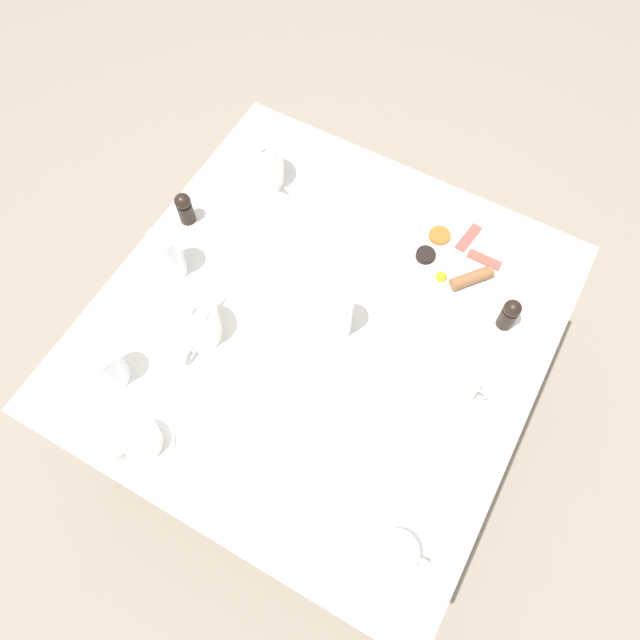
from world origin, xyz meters
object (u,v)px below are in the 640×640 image
Objects in this scene: water_glass_short at (337,313)px; knife_by_plate at (275,440)px; teacup_with_saucer_right at (142,441)px; fork_by_plate at (432,467)px; water_glass_tall at (107,365)px; spoon_for_tea at (275,280)px; creamer_jug at (464,387)px; teacup_with_saucer_left at (396,554)px; wine_glass_spare at (168,254)px; pepper_grinder at (509,314)px; salt_grinder at (185,208)px; teapot_near at (196,323)px; breakfast_plate at (454,261)px; teapot_far at (263,165)px.

knife_by_plate is (0.01, -0.31, -0.07)m from water_glass_short.
teacup_with_saucer_right reaches higher than fork_by_plate.
water_glass_tall is 0.91× the size of spoon_for_tea.
creamer_jug is at bearing -4.76° from spoon_for_tea.
teacup_with_saucer_left is 0.74m from water_glass_tall.
water_glass_tall is 0.53m from water_glass_short.
teacup_with_saucer_right is 0.50m from spoon_for_tea.
pepper_grinder is (0.78, 0.26, -0.02)m from wine_glass_spare.
teacup_with_saucer_left is at bearing -89.90° from pepper_grinder.
water_glass_tall reaches higher than creamer_jug.
water_glass_short is 1.01× the size of spoon_for_tea.
teacup_with_saucer_left is 1.36× the size of salt_grinder.
creamer_jug is 0.53m from spoon_for_tea.
knife_by_plate is (0.29, -0.14, -0.05)m from teapot_near.
breakfast_plate is 2.21× the size of water_glass_tall.
creamer_jug is (0.56, 0.45, 0.00)m from teacup_with_saucer_right.
fork_by_plate and spoon_for_tea have the same top height.
breakfast_plate is at bearing 60.43° from water_glass_short.
teapot_far is at bearing 156.91° from creamer_jug.
teacup_with_saucer_right reaches higher than knife_by_plate.
breakfast_plate is 0.86m from teacup_with_saucer_right.
creamer_jug is at bearing 26.46° from water_glass_tall.
wine_glass_spare is at bearing -69.12° from salt_grinder.
teacup_with_saucer_right is at bearing -51.85° from teapot_far.
knife_by_plate is at bearing -30.06° from teapot_far.
water_glass_tall is 0.90× the size of wine_glass_spare.
salt_grinder is at bearing 115.49° from teacup_with_saucer_right.
water_glass_short is (0.39, 0.36, 0.01)m from water_glass_tall.
pepper_grinder is at bearing 18.46° from wine_glass_spare.
teapot_near is 0.23m from spoon_for_tea.
fork_by_plate is (-0.01, 0.20, -0.02)m from teacup_with_saucer_left.
teacup_with_saucer_left is 0.39m from creamer_jug.
water_glass_short reaches higher than teacup_with_saucer_left.
breakfast_plate is 0.87m from water_glass_tall.
spoon_for_tea is (-0.52, 0.04, -0.03)m from creamer_jug.
teapot_near is at bearing -110.76° from spoon_for_tea.
spoon_for_tea is (0.04, 0.50, -0.02)m from teacup_with_saucer_right.
breakfast_plate is 0.66m from teapot_near.
pepper_grinder is at bearing 90.10° from teacup_with_saucer_left.
creamer_jug is at bearing 3.91° from wine_glass_spare.
wine_glass_spare reaches higher than teacup_with_saucer_left.
teapot_far reaches higher than breakfast_plate.
fork_by_plate is at bearing 24.45° from teacup_with_saucer_right.
teapot_far is at bearing 101.56° from teacup_with_saucer_right.
teapot_near is 1.51× the size of teacup_with_saucer_right.
water_glass_tall is 0.31m from wine_glass_spare.
creamer_jug is 0.44m from knife_by_plate.
water_glass_short reaches higher than creamer_jug.
water_glass_short reaches higher than teapot_near.
teacup_with_saucer_left is 0.70m from spoon_for_tea.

